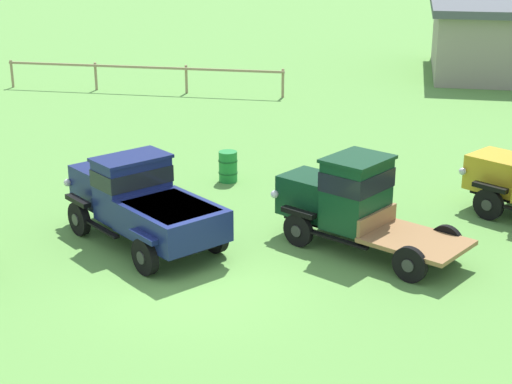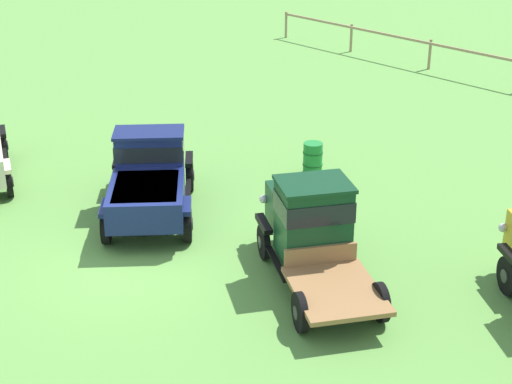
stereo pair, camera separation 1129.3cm
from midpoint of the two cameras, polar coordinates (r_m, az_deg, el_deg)
The scene contains 5 objects.
ground_plane at distance 16.80m, azimuth 9.33°, elevation -5.03°, with size 240.00×240.00×0.00m, color #5B9342.
paddock_fence at distance 35.26m, azimuth 19.07°, elevation 10.96°, with size 12.99×0.37×1.27m.
vintage_truck_second_in_line at distance 18.66m, azimuth 8.59°, elevation 1.64°, with size 4.85×4.38×2.08m.
vintage_truck_midrow_center at distance 16.89m, azimuth 23.20°, elevation -2.18°, with size 4.90×3.69×2.24m.
oil_drum_beside_row at distance 22.23m, azimuth 18.64°, elevation 2.67°, with size 0.58×0.58×0.93m.
Camera 2 is at (13.47, -8.62, 8.63)m, focal length 55.00 mm.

